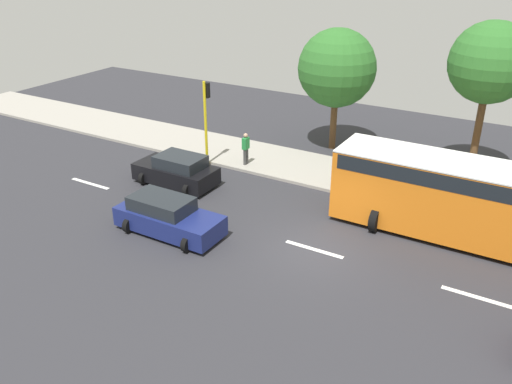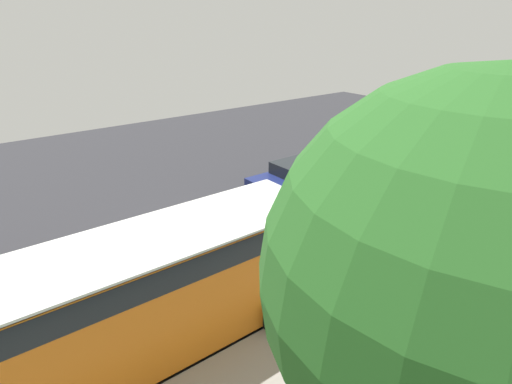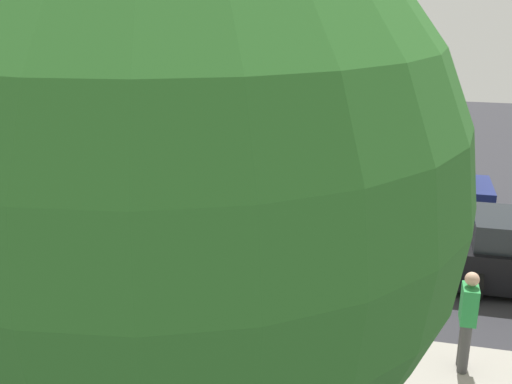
% 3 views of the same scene
% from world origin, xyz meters
% --- Properties ---
extents(ground_plane, '(40.00, 60.00, 0.10)m').
position_xyz_m(ground_plane, '(0.00, 0.00, -0.05)').
color(ground_plane, '#2D2D33').
extents(sidewalk, '(4.00, 60.00, 0.15)m').
position_xyz_m(sidewalk, '(7.00, 0.00, 0.07)').
color(sidewalk, '#9E998E').
rests_on(sidewalk, ground).
extents(lane_stripe_mid, '(0.20, 2.40, 0.01)m').
position_xyz_m(lane_stripe_mid, '(0.00, 0.00, 0.01)').
color(lane_stripe_mid, white).
rests_on(lane_stripe_mid, ground).
extents(lane_stripe_south, '(0.20, 2.40, 0.01)m').
position_xyz_m(lane_stripe_south, '(0.00, 6.00, 0.01)').
color(lane_stripe_south, white).
rests_on(lane_stripe_south, ground).
extents(car_dark_blue, '(2.20, 4.45, 1.52)m').
position_xyz_m(car_dark_blue, '(-1.79, 5.66, 0.71)').
color(car_dark_blue, navy).
rests_on(car_dark_blue, ground).
extents(pedestrian_near_signal, '(0.40, 0.24, 1.69)m').
position_xyz_m(pedestrian_near_signal, '(5.70, 6.58, 1.06)').
color(pedestrian_near_signal, '#3F3F3F').
rests_on(pedestrian_near_signal, sidewalk).
extents(street_tree_center, '(4.20, 4.20, 6.66)m').
position_xyz_m(street_tree_center, '(10.56, 3.80, 4.54)').
color(street_tree_center, brown).
rests_on(street_tree_center, ground).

